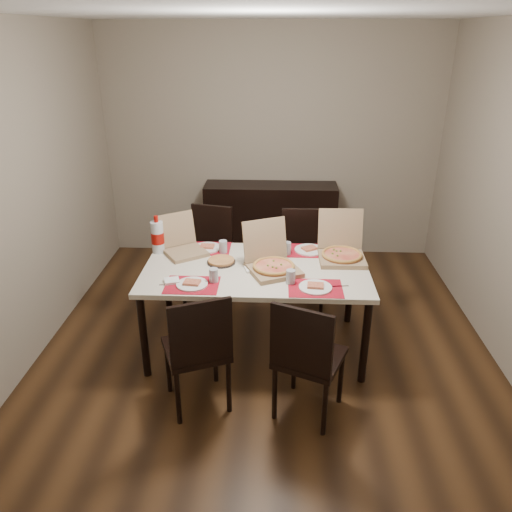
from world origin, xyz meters
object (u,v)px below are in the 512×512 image
Objects in this scene: chair_near_left at (198,348)px; chair_far_left at (209,249)px; sideboard at (270,222)px; soda_bottle at (158,237)px; chair_far_right at (303,254)px; chair_near_right at (306,356)px; dining_table at (256,275)px; pizza_box_center at (272,264)px; dip_bowl at (275,258)px.

chair_far_left is (-0.15, 1.69, 0.00)m from chair_near_left.
soda_bottle reaches higher than sideboard.
chair_far_right is at bearing -4.15° from chair_far_left.
chair_near_right reaches higher than sideboard.
dining_table is 1.94× the size of chair_near_right.
chair_near_left is 1.78× the size of pizza_box_center.
sideboard is at bearing 80.39° from chair_near_left.
sideboard reaches higher than dip_bowl.
sideboard is 1.61× the size of chair_near_left.
chair_near_right is 0.89m from pizza_box_center.
soda_bottle is (-0.34, -0.63, 0.38)m from chair_far_left.
chair_near_right is 1.96m from chair_far_left.
pizza_box_center is (0.04, -1.90, 0.36)m from sideboard.
chair_far_left is 1.02m from dip_bowl.
chair_near_left is at bearing -118.30° from dip_bowl.
chair_near_right is at bearing -4.72° from chair_near_left.
chair_far_right is (0.42, 0.83, -0.17)m from dining_table.
pizza_box_center is (-0.29, -0.88, 0.30)m from chair_far_right.
sideboard is at bearing 96.08° from chair_near_right.
chair_near_left is at bearing -85.02° from chair_far_left.
chair_far_right is at bearing 67.98° from dip_bowl.
dip_bowl is (0.15, 0.16, 0.08)m from dining_table.
chair_near_left is at bearing -65.27° from soda_bottle.
chair_near_left is 1.10m from dip_bowl.
dip_bowl is at bearing -87.89° from sideboard.
chair_near_right is 1.70m from soda_bottle.
sideboard is 13.18× the size of dip_bowl.
chair_near_right is 1.00× the size of chair_far_right.
pizza_box_center is at bearing -95.42° from dip_bowl.
chair_far_left is at bearing 175.85° from chair_far_right.
dip_bowl is 1.01m from soda_bottle.
sideboard is 1.61× the size of chair_far_left.
dining_table is 0.94m from chair_far_right.
chair_far_left is (-0.88, 1.75, 0.00)m from chair_near_right.
pizza_box_center is at bearing 56.55° from chair_near_left.
chair_near_right reaches higher than dining_table.
soda_bottle reaches higher than dining_table.
chair_near_left and chair_far_right have the same top height.
chair_near_left is at bearing -123.45° from pizza_box_center.
sideboard is 1.93m from pizza_box_center.
chair_far_left reaches higher than sideboard.
chair_near_left is 1.00× the size of chair_far_right.
pizza_box_center is at bearing -88.70° from sideboard.
pizza_box_center is at bearing -108.37° from chair_far_right.
dining_table is 3.44× the size of pizza_box_center.
soda_bottle is (-0.94, -1.58, 0.44)m from sideboard.
soda_bottle is at bearing 114.73° from chair_near_left.
sideboard is at bearing 59.43° from soda_bottle.
chair_far_right is at bearing -71.95° from sideboard.
sideboard is 1.13m from chair_far_left.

